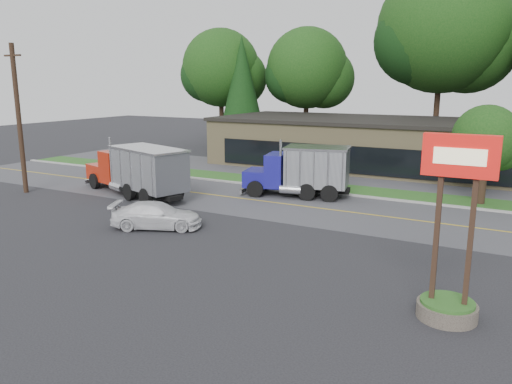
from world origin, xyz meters
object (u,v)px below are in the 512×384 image
Objects in this scene: utility_pole at (19,119)px; bilo_sign at (451,259)px; dump_truck_blue at (303,170)px; dump_truck_red at (138,169)px; rally_car at (157,215)px.

bilo_sign is at bearing -11.89° from utility_pole.
dump_truck_red is at bearing 15.53° from dump_truck_blue.
bilo_sign is 0.82× the size of dump_truck_blue.
rally_car is (13.62, -2.44, -4.41)m from utility_pole.
rally_car is at bearing -10.16° from utility_pole.
bilo_sign is 22.65m from dump_truck_red.
utility_pole is at bearing 12.45° from dump_truck_blue.
rally_car is (5.95, -5.35, -1.13)m from dump_truck_red.
utility_pole is at bearing 39.07° from dump_truck_red.
utility_pole reaches higher than dump_truck_red.
dump_truck_red reaches higher than rally_car.
dump_truck_blue is 1.55× the size of rally_car.
rally_car is at bearing 58.02° from dump_truck_blue.
utility_pole is 19.39m from dump_truck_blue.
dump_truck_red is 1.38× the size of dump_truck_blue.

